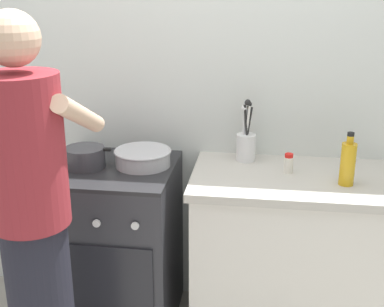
{
  "coord_description": "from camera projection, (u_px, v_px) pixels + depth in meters",
  "views": [
    {
      "loc": [
        0.37,
        -2.16,
        1.79
      ],
      "look_at": [
        0.05,
        0.12,
        1.0
      ],
      "focal_mm": 47.52,
      "sensor_mm": 36.0,
      "label": 1
    }
  ],
  "objects": [
    {
      "name": "pot",
      "position": [
        85.0,
        157.0,
        2.53
      ],
      "size": [
        0.27,
        0.2,
        0.1
      ],
      "color": "#38383D",
      "rests_on": "stove_range"
    },
    {
      "name": "utensil_crock",
      "position": [
        246.0,
        141.0,
        2.61
      ],
      "size": [
        0.1,
        0.1,
        0.33
      ],
      "color": "silver",
      "rests_on": "countertop"
    },
    {
      "name": "countertop",
      "position": [
        290.0,
        258.0,
        2.58
      ],
      "size": [
        1.0,
        0.6,
        0.9
      ],
      "color": "silver",
      "rests_on": "ground"
    },
    {
      "name": "spice_bottle",
      "position": [
        288.0,
        164.0,
        2.46
      ],
      "size": [
        0.04,
        0.04,
        0.1
      ],
      "color": "silver",
      "rests_on": "countertop"
    },
    {
      "name": "person",
      "position": [
        34.0,
        231.0,
        1.98
      ],
      "size": [
        0.41,
        0.5,
        1.7
      ],
      "color": "black",
      "rests_on": "ground"
    },
    {
      "name": "oil_bottle",
      "position": [
        348.0,
        163.0,
        2.3
      ],
      "size": [
        0.07,
        0.07,
        0.25
      ],
      "color": "gold",
      "rests_on": "countertop"
    },
    {
      "name": "mixing_bowl",
      "position": [
        143.0,
        157.0,
        2.55
      ],
      "size": [
        0.29,
        0.29,
        0.08
      ],
      "color": "#B7B7BC",
      "rests_on": "stove_range"
    },
    {
      "name": "stove_range",
      "position": [
        118.0,
        246.0,
        2.69
      ],
      "size": [
        0.6,
        0.62,
        0.9
      ],
      "color": "#2D2D33",
      "rests_on": "ground"
    },
    {
      "name": "back_wall",
      "position": [
        230.0,
        87.0,
        2.69
      ],
      "size": [
        3.2,
        0.1,
        2.5
      ],
      "color": "silver",
      "rests_on": "ground"
    }
  ]
}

